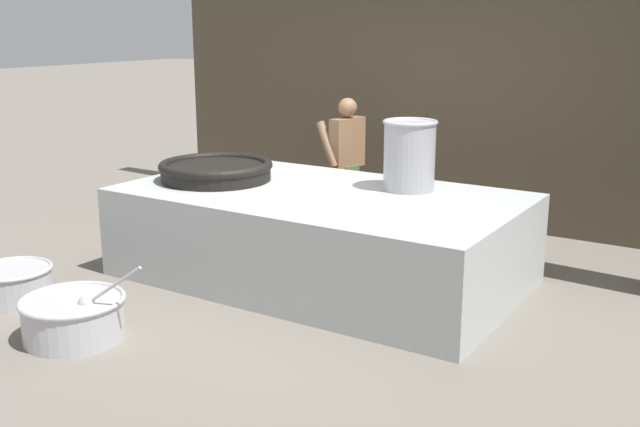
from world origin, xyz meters
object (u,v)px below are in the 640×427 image
(giant_wok_near, at_px, (216,170))
(stock_pot, at_px, (409,154))
(prep_bowl_vegetables, at_px, (74,316))
(cook, at_px, (347,160))
(prep_bowl_meat, at_px, (13,283))

(giant_wok_near, xyz_separation_m, stock_pot, (1.74, 0.60, 0.22))
(stock_pot, relative_size, prep_bowl_vegetables, 0.63)
(giant_wok_near, distance_m, stock_pot, 1.85)
(giant_wok_near, relative_size, stock_pot, 1.73)
(cook, bearing_deg, prep_bowl_vegetables, 97.10)
(prep_bowl_meat, bearing_deg, giant_wok_near, 66.68)
(giant_wok_near, relative_size, prep_bowl_meat, 1.64)
(giant_wok_near, distance_m, prep_bowl_vegetables, 2.14)
(giant_wok_near, distance_m, prep_bowl_meat, 2.06)
(giant_wok_near, xyz_separation_m, prep_bowl_meat, (-0.76, -1.76, -0.75))
(giant_wok_near, distance_m, cook, 1.70)
(prep_bowl_vegetables, bearing_deg, prep_bowl_meat, 167.44)
(giant_wok_near, bearing_deg, cook, 73.32)
(stock_pot, bearing_deg, prep_bowl_meat, -136.60)
(stock_pot, xyz_separation_m, prep_bowl_vegetables, (-1.46, -2.59, -0.96))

